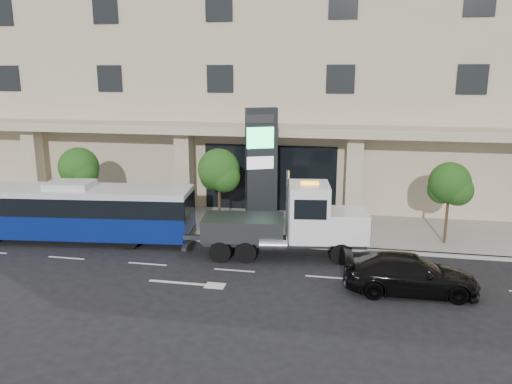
% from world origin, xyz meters
% --- Properties ---
extents(ground, '(120.00, 120.00, 0.00)m').
position_xyz_m(ground, '(0.00, 0.00, 0.00)').
color(ground, black).
rests_on(ground, ground).
extents(sidewalk, '(120.00, 6.00, 0.15)m').
position_xyz_m(sidewalk, '(0.00, 5.00, 0.07)').
color(sidewalk, gray).
rests_on(sidewalk, ground).
extents(curb, '(120.00, 0.30, 0.15)m').
position_xyz_m(curb, '(0.00, 2.00, 0.07)').
color(curb, gray).
rests_on(curb, ground).
extents(convention_center, '(60.00, 17.60, 20.00)m').
position_xyz_m(convention_center, '(-0.00, 15.42, 9.97)').
color(convention_center, tan).
rests_on(convention_center, ground).
extents(tree_left, '(2.27, 2.20, 4.22)m').
position_xyz_m(tree_left, '(-9.97, 3.59, 3.11)').
color(tree_left, '#422B19').
rests_on(tree_left, sidewalk).
extents(tree_mid, '(2.28, 2.20, 4.38)m').
position_xyz_m(tree_mid, '(-1.97, 3.59, 3.26)').
color(tree_mid, '#422B19').
rests_on(tree_mid, sidewalk).
extents(tree_right, '(2.10, 2.00, 4.04)m').
position_xyz_m(tree_right, '(9.53, 3.59, 3.04)').
color(tree_right, '#422B19').
rests_on(tree_right, sidewalk).
extents(city_bus, '(12.32, 3.83, 3.07)m').
position_xyz_m(city_bus, '(-8.96, 0.90, 1.56)').
color(city_bus, black).
rests_on(city_bus, ground).
extents(tow_truck, '(8.64, 3.06, 3.90)m').
position_xyz_m(tow_truck, '(2.23, 0.73, 1.61)').
color(tow_truck, '#2D3033').
rests_on(tow_truck, ground).
extents(black_sedan, '(5.23, 2.37, 1.49)m').
position_xyz_m(black_sedan, '(7.22, -2.32, 0.74)').
color(black_sedan, black).
rests_on(black_sedan, ground).
extents(signage_pylon, '(1.70, 1.18, 6.47)m').
position_xyz_m(signage_pylon, '(0.17, 4.10, 3.43)').
color(signage_pylon, black).
rests_on(signage_pylon, sidewalk).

